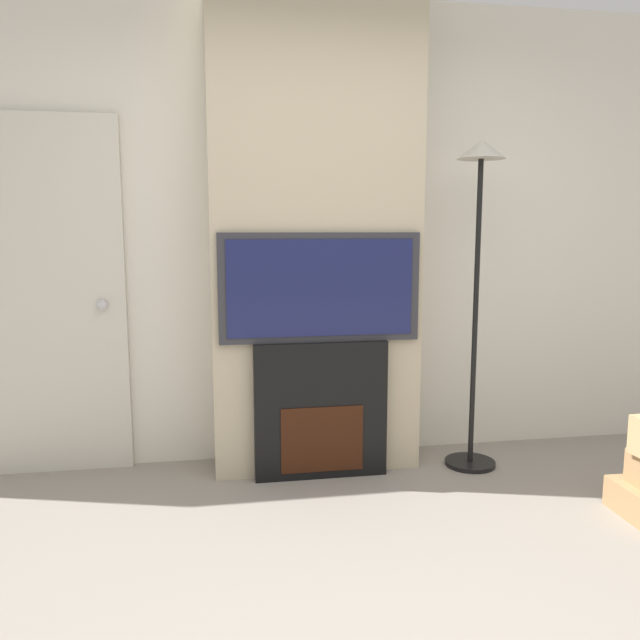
{
  "coord_description": "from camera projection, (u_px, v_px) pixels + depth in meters",
  "views": [
    {
      "loc": [
        -0.57,
        -1.68,
        1.39
      ],
      "look_at": [
        0.0,
        1.65,
        0.89
      ],
      "focal_mm": 35.0,
      "sensor_mm": 36.0,
      "label": 1
    }
  ],
  "objects": [
    {
      "name": "wall_back",
      "position": [
        309.0,
        235.0,
        3.72
      ],
      "size": [
        6.0,
        0.06,
        2.7
      ],
      "color": "silver",
      "rests_on": "ground_plane"
    },
    {
      "name": "entry_door",
      "position": [
        48.0,
        298.0,
        3.47
      ],
      "size": [
        0.84,
        0.09,
        2.0
      ],
      "color": "beige",
      "rests_on": "ground_plane"
    },
    {
      "name": "television",
      "position": [
        320.0,
        288.0,
        3.39
      ],
      "size": [
        1.1,
        0.07,
        0.6
      ],
      "color": "#2D2D33",
      "rests_on": "fireplace"
    },
    {
      "name": "fireplace",
      "position": [
        320.0,
        409.0,
        3.49
      ],
      "size": [
        0.74,
        0.15,
        0.77
      ],
      "color": "black",
      "rests_on": "ground_plane"
    },
    {
      "name": "floor_lamp",
      "position": [
        478.0,
        239.0,
        3.5
      ],
      "size": [
        0.29,
        0.29,
        1.87
      ],
      "color": "black",
      "rests_on": "ground_plane"
    },
    {
      "name": "chimney_breast",
      "position": [
        315.0,
        235.0,
        3.52
      ],
      "size": [
        1.17,
        0.35,
        2.7
      ],
      "color": "#BCAD8E",
      "rests_on": "ground_plane"
    }
  ]
}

